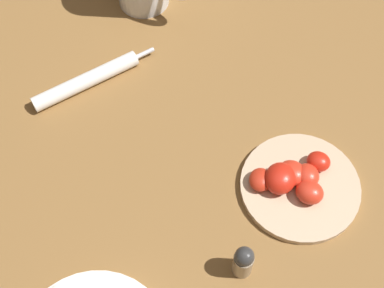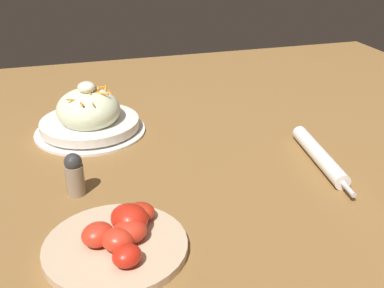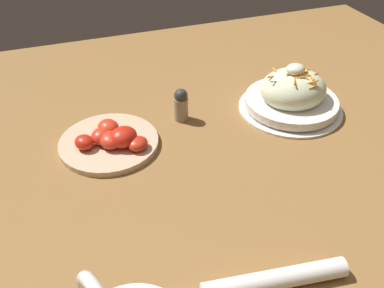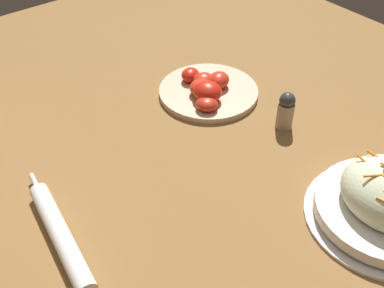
{
  "view_description": "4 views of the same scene",
  "coord_description": "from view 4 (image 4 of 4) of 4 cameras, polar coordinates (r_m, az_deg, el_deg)",
  "views": [
    {
      "loc": [
        -0.2,
        -0.4,
        0.76
      ],
      "look_at": [
        0.06,
        -0.08,
        0.06
      ],
      "focal_mm": 51.41,
      "sensor_mm": 36.0,
      "label": 1
    },
    {
      "loc": [
        0.65,
        -0.26,
        0.38
      ],
      "look_at": [
        0.03,
        -0.08,
        0.07
      ],
      "focal_mm": 44.43,
      "sensor_mm": 36.0,
      "label": 2
    },
    {
      "loc": [
        0.23,
        0.41,
        0.47
      ],
      "look_at": [
        0.05,
        -0.07,
        0.08
      ],
      "focal_mm": 39.54,
      "sensor_mm": 36.0,
      "label": 3
    },
    {
      "loc": [
        -0.39,
        0.26,
        0.5
      ],
      "look_at": [
        0.02,
        -0.07,
        0.05
      ],
      "focal_mm": 44.72,
      "sensor_mm": 36.0,
      "label": 4
    }
  ],
  "objects": [
    {
      "name": "tomato_plate",
      "position": [
        0.87,
        1.84,
        6.5
      ],
      "size": [
        0.18,
        0.18,
        0.05
      ],
      "color": "#D1B28E",
      "rests_on": "ground_plane"
    },
    {
      "name": "ground_plane",
      "position": [
        0.69,
        -3.46,
        -6.61
      ],
      "size": [
        1.43,
        1.43,
        0.0
      ],
      "primitive_type": "plane",
      "color": "olive"
    },
    {
      "name": "salt_shaker",
      "position": [
        0.8,
        11.12,
        3.95
      ],
      "size": [
        0.03,
        0.03,
        0.07
      ],
      "color": "gray",
      "rests_on": "ground_plane"
    },
    {
      "name": "napkin_roll",
      "position": [
        0.65,
        -15.43,
        -10.39
      ],
      "size": [
        0.23,
        0.05,
        0.03
      ],
      "color": "white",
      "rests_on": "ground_plane"
    }
  ]
}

